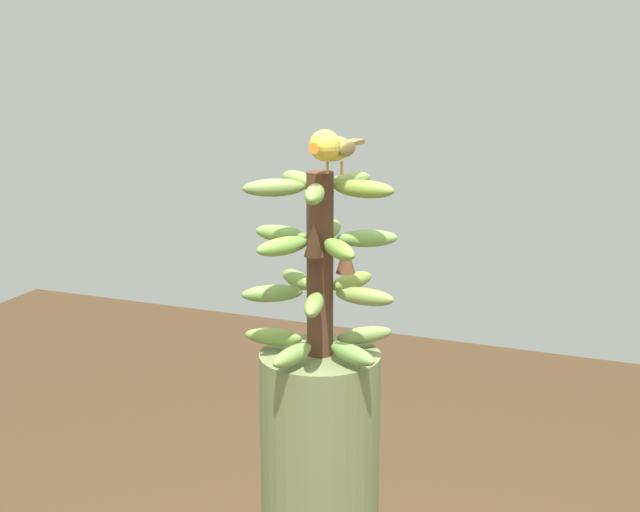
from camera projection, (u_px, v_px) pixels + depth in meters
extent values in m
cylinder|color=#4C2D1E|center=(320.00, 265.00, 1.64)|extent=(0.05, 0.05, 0.35)
ellipsoid|color=olive|center=(317.00, 325.00, 1.76)|extent=(0.08, 0.12, 0.03)
ellipsoid|color=olive|center=(273.00, 337.00, 1.70)|extent=(0.12, 0.05, 0.03)
ellipsoid|color=olive|center=(292.00, 355.00, 1.60)|extent=(0.05, 0.12, 0.03)
ellipsoid|color=#709D49|center=(352.00, 354.00, 1.61)|extent=(0.12, 0.08, 0.03)
ellipsoid|color=#79934C|center=(365.00, 335.00, 1.71)|extent=(0.11, 0.10, 0.03)
ellipsoid|color=olive|center=(272.00, 293.00, 1.63)|extent=(0.11, 0.09, 0.03)
ellipsoid|color=olive|center=(314.00, 305.00, 1.56)|extent=(0.06, 0.12, 0.03)
ellipsoid|color=olive|center=(365.00, 297.00, 1.61)|extent=(0.12, 0.04, 0.03)
ellipsoid|color=olive|center=(352.00, 281.00, 1.71)|extent=(0.07, 0.12, 0.03)
ellipsoid|color=olive|center=(298.00, 279.00, 1.73)|extent=(0.11, 0.10, 0.03)
ellipsoid|color=olive|center=(339.00, 249.00, 1.55)|extent=(0.10, 0.10, 0.03)
ellipsoid|color=#76A14A|center=(367.00, 238.00, 1.63)|extent=(0.12, 0.08, 0.03)
ellipsoid|color=olive|center=(331.00, 229.00, 1.71)|extent=(0.05, 0.12, 0.03)
ellipsoid|color=#719E45|center=(281.00, 234.00, 1.67)|extent=(0.12, 0.05, 0.03)
ellipsoid|color=#71A140|center=(283.00, 246.00, 1.57)|extent=(0.08, 0.12, 0.03)
ellipsoid|color=#7F9E47|center=(298.00, 180.00, 1.67)|extent=(0.11, 0.10, 0.03)
ellipsoid|color=olive|center=(274.00, 188.00, 1.59)|extent=(0.11, 0.09, 0.03)
ellipsoid|color=#719844|center=(315.00, 194.00, 1.52)|extent=(0.06, 0.12, 0.03)
ellipsoid|color=olive|center=(363.00, 189.00, 1.57)|extent=(0.12, 0.04, 0.03)
ellipsoid|color=olive|center=(350.00, 181.00, 1.66)|extent=(0.07, 0.12, 0.03)
cone|color=brown|center=(314.00, 240.00, 1.58)|extent=(0.04, 0.04, 0.06)
cone|color=brown|center=(345.00, 257.00, 1.61)|extent=(0.04, 0.04, 0.06)
cylinder|color=#C68933|center=(327.00, 167.00, 1.57)|extent=(0.00, 0.00, 0.02)
cylinder|color=#C68933|center=(342.00, 168.00, 1.56)|extent=(0.01, 0.00, 0.02)
ellipsoid|color=gold|center=(335.00, 149.00, 1.56)|extent=(0.05, 0.10, 0.04)
ellipsoid|color=brown|center=(324.00, 148.00, 1.57)|extent=(0.01, 0.07, 0.03)
ellipsoid|color=brown|center=(348.00, 149.00, 1.55)|extent=(0.01, 0.07, 0.03)
cube|color=brown|center=(352.00, 143.00, 1.62)|extent=(0.03, 0.07, 0.01)
sphere|color=gold|center=(325.00, 145.00, 1.51)|extent=(0.05, 0.05, 0.05)
sphere|color=black|center=(334.00, 144.00, 1.50)|extent=(0.01, 0.01, 0.01)
cone|color=orange|center=(317.00, 148.00, 1.49)|extent=(0.02, 0.03, 0.02)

